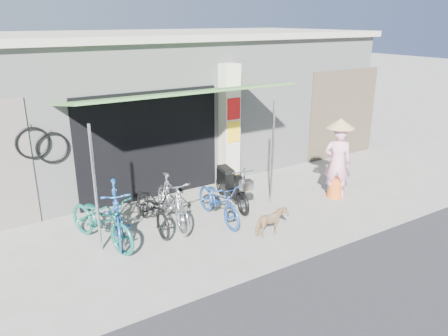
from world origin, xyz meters
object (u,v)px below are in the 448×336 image
nun (338,159)px  bike_teal (101,220)px  bike_black (153,207)px  street_dog (271,222)px  moped (231,185)px  bike_navy (219,201)px  bike_blue (116,212)px  bike_silver (172,201)px

nun → bike_teal: bearing=35.7°
bike_black → street_dog: bike_black is taller
moped → nun: nun is taller
bike_navy → moped: 0.88m
bike_blue → street_dog: bike_blue is taller
bike_navy → nun: 3.05m
bike_blue → moped: size_ratio=1.05×
street_dog → nun: (2.49, 0.75, 0.64)m
bike_navy → moped: (0.67, 0.57, 0.01)m
moped → bike_navy: bearing=-130.0°
bike_black → bike_navy: bike_black is taller
bike_silver → moped: (1.58, 0.25, -0.07)m
bike_teal → bike_silver: bearing=-16.1°
bike_teal → bike_black: size_ratio=1.09×
bike_black → bike_silver: bike_silver is taller
bike_navy → bike_teal: bearing=175.7°
street_dog → moped: 1.72m
bike_blue → bike_navy: (2.05, -0.35, -0.11)m
bike_navy → nun: nun is taller
street_dog → bike_silver: bearing=41.4°
bike_navy → street_dog: bearing=-64.0°
bike_navy → moped: moped is taller
bike_silver → moped: bike_silver is taller
bike_black → nun: bearing=-7.9°
bike_black → nun: (4.29, -0.77, 0.48)m
bike_navy → bike_silver: bearing=163.0°
bike_teal → bike_black: bearing=-11.6°
bike_black → bike_silver: 0.41m
bike_black → bike_silver: bearing=-8.3°
bike_navy → bike_blue: bearing=172.6°
bike_black → street_dog: 2.36m
bike_black → moped: (1.97, 0.18, 0.00)m
bike_blue → nun: size_ratio=0.97×
moped → bike_blue: bearing=-165.9°
bike_black → nun: size_ratio=0.90×
bike_blue → bike_black: 0.75m
bike_teal → bike_navy: bearing=-24.5°
bike_silver → moped: 1.60m
bike_silver → bike_navy: size_ratio=1.05×
bike_black → moped: moped is taller
moped → street_dog: bearing=-86.3°
bike_blue → street_dog: size_ratio=2.76×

